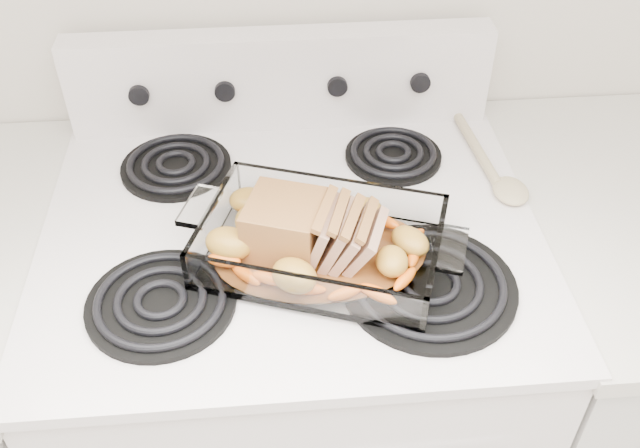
{
  "coord_description": "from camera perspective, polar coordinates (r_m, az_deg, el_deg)",
  "views": [
    {
      "loc": [
        -0.03,
        0.8,
        1.68
      ],
      "look_at": [
        0.04,
        1.58,
        0.99
      ],
      "focal_mm": 40.0,
      "sensor_mm": 36.0,
      "label": 1
    }
  ],
  "objects": [
    {
      "name": "pork_roast",
      "position": [
        1.02,
        -1.47,
        -0.78
      ],
      "size": [
        0.2,
        0.11,
        0.09
      ],
      "rotation": [
        0.0,
        0.0,
        -0.41
      ],
      "color": "#956130",
      "rests_on": "baking_dish"
    },
    {
      "name": "roast_vegetables",
      "position": [
        1.06,
        -0.27,
        -0.34
      ],
      "size": [
        0.34,
        0.19,
        0.04
      ],
      "rotation": [
        0.0,
        0.0,
        -0.38
      ],
      "color": "#FC5300",
      "rests_on": "baking_dish"
    },
    {
      "name": "baking_dish",
      "position": [
        1.04,
        0.09,
        -1.95
      ],
      "size": [
        0.34,
        0.22,
        0.07
      ],
      "rotation": [
        0.0,
        0.0,
        -0.34
      ],
      "color": "white",
      "rests_on": "electric_range"
    },
    {
      "name": "counter_right",
      "position": [
        1.63,
        22.61,
        -11.06
      ],
      "size": [
        0.58,
        0.68,
        0.93
      ],
      "color": "silver",
      "rests_on": "ground"
    },
    {
      "name": "electric_range",
      "position": [
        1.47,
        -1.86,
        -13.34
      ],
      "size": [
        0.78,
        0.7,
        1.12
      ],
      "color": "white",
      "rests_on": "ground"
    },
    {
      "name": "wooden_spoon",
      "position": [
        1.25,
        13.85,
        4.09
      ],
      "size": [
        0.07,
        0.27,
        0.02
      ],
      "rotation": [
        0.0,
        0.0,
        0.09
      ],
      "color": "#C2B38B",
      "rests_on": "electric_range"
    }
  ]
}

